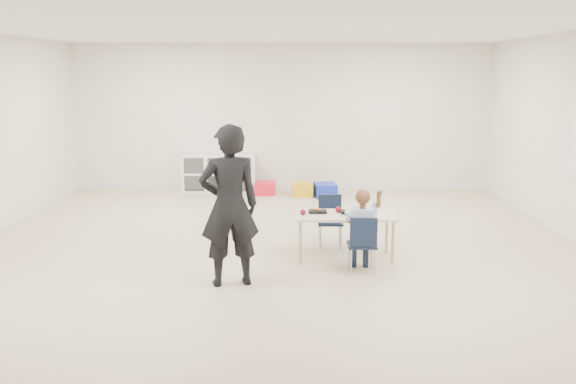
{
  "coord_description": "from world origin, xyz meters",
  "views": [
    {
      "loc": [
        0.23,
        -7.27,
        2.25
      ],
      "look_at": [
        0.17,
        -0.15,
        0.85
      ],
      "focal_mm": 38.0,
      "sensor_mm": 36.0,
      "label": 1
    }
  ],
  "objects_px": {
    "child": "(362,227)",
    "cubby_shelf": "(219,173)",
    "adult": "(229,206)",
    "table": "(345,236)",
    "chair_near": "(362,244)"
  },
  "relations": [
    {
      "from": "table",
      "to": "chair_near",
      "type": "distance_m",
      "value": 0.55
    },
    {
      "from": "cubby_shelf",
      "to": "adult",
      "type": "distance_m",
      "value": 5.36
    },
    {
      "from": "chair_near",
      "to": "cubby_shelf",
      "type": "relative_size",
      "value": 0.48
    },
    {
      "from": "cubby_shelf",
      "to": "child",
      "type": "bearing_deg",
      "value": -65.54
    },
    {
      "from": "table",
      "to": "chair_near",
      "type": "bearing_deg",
      "value": -74.03
    },
    {
      "from": "table",
      "to": "cubby_shelf",
      "type": "height_order",
      "value": "cubby_shelf"
    },
    {
      "from": "child",
      "to": "adult",
      "type": "bearing_deg",
      "value": -163.79
    },
    {
      "from": "table",
      "to": "cubby_shelf",
      "type": "bearing_deg",
      "value": 115.62
    },
    {
      "from": "table",
      "to": "adult",
      "type": "height_order",
      "value": "adult"
    },
    {
      "from": "chair_near",
      "to": "child",
      "type": "relative_size",
      "value": 0.63
    },
    {
      "from": "chair_near",
      "to": "cubby_shelf",
      "type": "distance_m",
      "value": 5.34
    },
    {
      "from": "child",
      "to": "cubby_shelf",
      "type": "xyz_separation_m",
      "value": [
        -2.21,
        4.86,
        -0.18
      ]
    },
    {
      "from": "cubby_shelf",
      "to": "adult",
      "type": "height_order",
      "value": "adult"
    },
    {
      "from": "chair_near",
      "to": "cubby_shelf",
      "type": "bearing_deg",
      "value": 114.64
    },
    {
      "from": "table",
      "to": "cubby_shelf",
      "type": "xyz_separation_m",
      "value": [
        -2.06,
        4.34,
        0.07
      ]
    }
  ]
}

